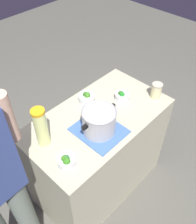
# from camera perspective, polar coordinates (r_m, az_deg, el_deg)

# --- Properties ---
(ground_plane) EXTENTS (8.00, 8.00, 0.00)m
(ground_plane) POSITION_cam_1_polar(r_m,az_deg,el_deg) (2.57, 0.00, -15.58)
(ground_plane) COLOR #57564D
(counter_slab) EXTENTS (1.12, 0.62, 0.91)m
(counter_slab) POSITION_cam_1_polar(r_m,az_deg,el_deg) (2.18, 0.00, -9.55)
(counter_slab) COLOR #AFAB8E
(counter_slab) RESTS_ON ground_plane
(dish_cloth) EXTENTS (0.29, 0.34, 0.01)m
(dish_cloth) POSITION_cam_1_polar(r_m,az_deg,el_deg) (1.74, 0.23, -4.21)
(dish_cloth) COLOR #4369A9
(dish_cloth) RESTS_ON counter_slab
(cooking_pot) EXTENTS (0.30, 0.24, 0.18)m
(cooking_pot) POSITION_cam_1_polar(r_m,az_deg,el_deg) (1.67, 0.24, -2.01)
(cooking_pot) COLOR #B7B7BC
(cooking_pot) RESTS_ON dish_cloth
(lemonade_pitcher) EXTENTS (0.09, 0.09, 0.29)m
(lemonade_pitcher) POSITION_cam_1_polar(r_m,az_deg,el_deg) (1.61, -12.87, -3.41)
(lemonade_pitcher) COLOR #EAF491
(lemonade_pitcher) RESTS_ON counter_slab
(mason_jar) EXTENTS (0.08, 0.08, 0.13)m
(mason_jar) POSITION_cam_1_polar(r_m,az_deg,el_deg) (2.01, 13.19, 4.78)
(mason_jar) COLOR beige
(mason_jar) RESTS_ON counter_slab
(broccoli_bowl_front) EXTENTS (0.12, 0.12, 0.07)m
(broccoli_bowl_front) POSITION_cam_1_polar(r_m,az_deg,el_deg) (1.56, -7.23, -10.90)
(broccoli_bowl_front) COLOR silver
(broccoli_bowl_front) RESTS_ON counter_slab
(broccoli_bowl_center) EXTENTS (0.11, 0.11, 0.08)m
(broccoli_bowl_center) POSITION_cam_1_polar(r_m,az_deg,el_deg) (1.97, 5.49, 3.66)
(broccoli_bowl_center) COLOR silver
(broccoli_bowl_center) RESTS_ON counter_slab
(broccoli_bowl_back) EXTENTS (0.13, 0.13, 0.09)m
(broccoli_bowl_back) POSITION_cam_1_polar(r_m,az_deg,el_deg) (1.95, -2.62, 3.34)
(broccoli_bowl_back) COLOR silver
(broccoli_bowl_back) RESTS_ON counter_slab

